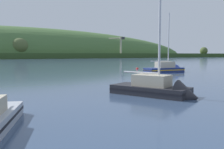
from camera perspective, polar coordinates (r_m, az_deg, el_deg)
The scene contains 5 objects.
far_shoreline_hill at distance 251.16m, azimuth -20.76°, elevation 3.65°, with size 546.18×137.39×60.26m.
dockside_crane at distance 249.21m, azimuth 1.99°, elevation 6.40°, with size 12.75×14.01×21.56m.
sailboat_near_mooring at distance 52.84m, azimuth 12.96°, elevation 0.93°, with size 9.49×3.26×13.79m.
sailboat_outer_reach at distance 22.75m, azimuth 11.08°, elevation -3.95°, with size 6.34×8.58×13.38m.
mooring_buoy_foreground at distance 62.82m, azimuth 5.93°, elevation 1.28°, with size 0.73×0.73×0.81m.
Camera 1 is at (-22.44, 8.07, 3.81)m, focal length 39.03 mm.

